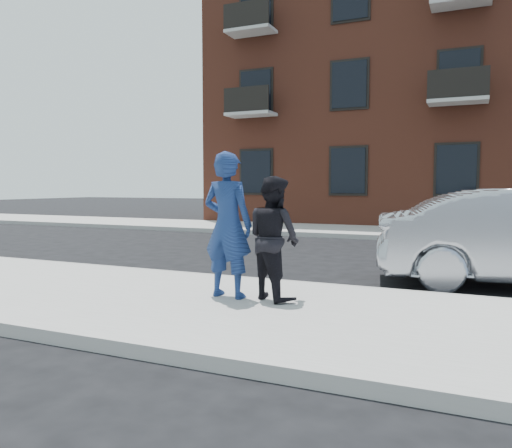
% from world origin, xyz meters
% --- Properties ---
extents(ground, '(100.00, 100.00, 0.00)m').
position_xyz_m(ground, '(0.00, 0.00, 0.00)').
color(ground, black).
rests_on(ground, ground).
extents(near_sidewalk, '(50.00, 3.50, 0.15)m').
position_xyz_m(near_sidewalk, '(0.00, -0.25, 0.07)').
color(near_sidewalk, '#9C9993').
rests_on(near_sidewalk, ground).
extents(near_curb, '(50.00, 0.10, 0.15)m').
position_xyz_m(near_curb, '(0.00, 1.55, 0.07)').
color(near_curb, '#999691').
rests_on(near_curb, ground).
extents(far_sidewalk, '(50.00, 3.50, 0.15)m').
position_xyz_m(far_sidewalk, '(0.00, 11.25, 0.07)').
color(far_sidewalk, '#9C9993').
rests_on(far_sidewalk, ground).
extents(far_curb, '(50.00, 0.10, 0.15)m').
position_xyz_m(far_curb, '(0.00, 9.45, 0.07)').
color(far_curb, '#999691').
rests_on(far_curb, ground).
extents(apartment_building, '(24.30, 10.30, 12.30)m').
position_xyz_m(apartment_building, '(2.00, 18.00, 6.16)').
color(apartment_building, brown).
rests_on(apartment_building, ground).
extents(man_hoodie, '(0.74, 0.54, 1.94)m').
position_xyz_m(man_hoodie, '(-2.27, 0.15, 1.12)').
color(man_hoodie, navy).
rests_on(man_hoodie, near_sidewalk).
extents(man_peacoat, '(0.99, 0.92, 1.62)m').
position_xyz_m(man_peacoat, '(-1.67, 0.29, 0.96)').
color(man_peacoat, black).
rests_on(man_peacoat, near_sidewalk).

